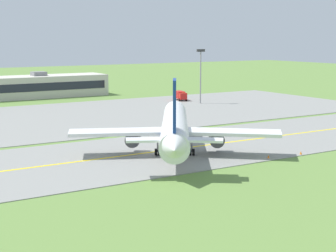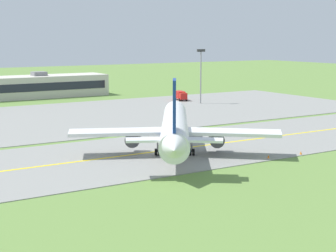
{
  "view_description": "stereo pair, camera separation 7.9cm",
  "coord_description": "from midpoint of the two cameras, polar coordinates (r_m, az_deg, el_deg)",
  "views": [
    {
      "loc": [
        -41.01,
        -71.83,
        17.95
      ],
      "look_at": [
        3.32,
        -0.03,
        4.0
      ],
      "focal_mm": 57.79,
      "sensor_mm": 36.0,
      "label": 1
    },
    {
      "loc": [
        -40.94,
        -71.87,
        17.95
      ],
      "look_at": [
        3.32,
        -0.03,
        4.0
      ],
      "focal_mm": 57.79,
      "sensor_mm": 36.0,
      "label": 2
    }
  ],
  "objects": [
    {
      "name": "apron_pad",
      "position": [
        126.02,
        -7.44,
        1.14
      ],
      "size": [
        140.0,
        52.0,
        0.1
      ],
      "primitive_type": "cube",
      "color": "gray",
      "rests_on": "ground"
    },
    {
      "name": "taxiway_centreline",
      "position": [
        84.62,
        -1.9,
        -2.79
      ],
      "size": [
        220.0,
        0.6,
        0.01
      ],
      "primitive_type": "cube",
      "color": "yellow",
      "rests_on": "taxiway_strip"
    },
    {
      "name": "traffic_cone_near_edge",
      "position": [
        101.45,
        0.68,
        -0.63
      ],
      "size": [
        0.44,
        0.44,
        0.6
      ],
      "primitive_type": "cone",
      "color": "orange",
      "rests_on": "ground"
    },
    {
      "name": "service_truck_baggage",
      "position": [
        154.04,
        1.37,
        3.27
      ],
      "size": [
        3.6,
        6.33,
        2.6
      ],
      "color": "red",
      "rests_on": "ground"
    },
    {
      "name": "taxiway_strip",
      "position": [
        84.63,
        -1.9,
        -2.83
      ],
      "size": [
        240.0,
        28.0,
        0.1
      ],
      "primitive_type": "cube",
      "color": "gray",
      "rests_on": "ground"
    },
    {
      "name": "apron_light_mast",
      "position": [
        146.3,
        3.5,
        5.99
      ],
      "size": [
        2.4,
        0.5,
        14.7
      ],
      "color": "gray",
      "rests_on": "ground"
    },
    {
      "name": "traffic_cone_mid_edge",
      "position": [
        85.63,
        13.86,
        -2.79
      ],
      "size": [
        0.44,
        0.44,
        0.6
      ],
      "primitive_type": "cone",
      "color": "orange",
      "rests_on": "ground"
    },
    {
      "name": "airplane_lead",
      "position": [
        83.35,
        0.74,
        -0.16
      ],
      "size": [
        29.41,
        35.24,
        12.7
      ],
      "color": "white",
      "rests_on": "ground"
    },
    {
      "name": "ground_plane",
      "position": [
        84.64,
        -1.9,
        -2.86
      ],
      "size": [
        500.0,
        500.0,
        0.0
      ],
      "primitive_type": "plane",
      "color": "olive"
    },
    {
      "name": "traffic_cone_far_edge",
      "position": [
        81.9,
        10.58,
        -3.22
      ],
      "size": [
        0.44,
        0.44,
        0.6
      ],
      "primitive_type": "cone",
      "color": "orange",
      "rests_on": "ground"
    }
  ]
}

